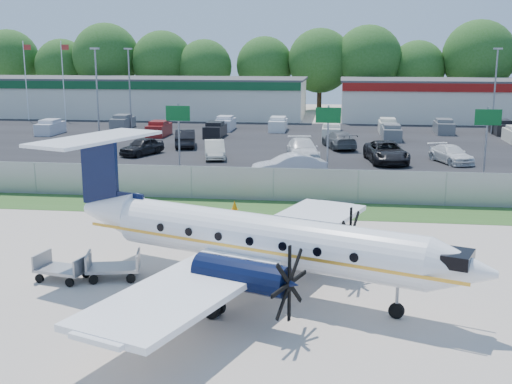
# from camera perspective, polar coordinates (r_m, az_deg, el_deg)

# --- Properties ---
(ground) EXTENTS (170.00, 170.00, 0.00)m
(ground) POSITION_cam_1_polar(r_m,az_deg,el_deg) (25.13, -1.79, -8.08)
(ground) COLOR #C2B3A4
(ground) RESTS_ON ground
(grass_verge) EXTENTS (170.00, 4.00, 0.02)m
(grass_verge) POSITION_cam_1_polar(r_m,az_deg,el_deg) (36.50, 1.22, -1.49)
(grass_verge) COLOR #2D561E
(grass_verge) RESTS_ON ground
(access_road) EXTENTS (170.00, 8.00, 0.02)m
(access_road) POSITION_cam_1_polar(r_m,az_deg,el_deg) (43.29, 2.23, 0.73)
(access_road) COLOR black
(access_road) RESTS_ON ground
(parking_lot) EXTENTS (170.00, 32.00, 0.02)m
(parking_lot) POSITION_cam_1_polar(r_m,az_deg,el_deg) (63.94, 3.97, 4.53)
(parking_lot) COLOR black
(parking_lot) RESTS_ON ground
(perimeter_fence) EXTENTS (120.00, 0.06, 1.99)m
(perimeter_fence) POSITION_cam_1_polar(r_m,az_deg,el_deg) (38.22, 1.56, 0.67)
(perimeter_fence) COLOR gray
(perimeter_fence) RESTS_ON ground
(building_west) EXTENTS (46.40, 12.40, 5.24)m
(building_west) POSITION_cam_1_polar(r_m,az_deg,el_deg) (89.84, -10.72, 8.32)
(building_west) COLOR silver
(building_west) RESTS_ON ground
(sign_left) EXTENTS (1.80, 0.26, 5.00)m
(sign_left) POSITION_cam_1_polar(r_m,az_deg,el_deg) (47.90, -6.92, 6.15)
(sign_left) COLOR gray
(sign_left) RESTS_ON ground
(sign_mid) EXTENTS (1.80, 0.26, 5.00)m
(sign_mid) POSITION_cam_1_polar(r_m,az_deg,el_deg) (46.42, 6.43, 5.96)
(sign_mid) COLOR gray
(sign_mid) RESTS_ON ground
(sign_right) EXTENTS (1.80, 0.26, 5.00)m
(sign_right) POSITION_cam_1_polar(r_m,az_deg,el_deg) (47.52, 19.87, 5.45)
(sign_right) COLOR gray
(sign_right) RESTS_ON ground
(flagpole_west) EXTENTS (1.06, 0.12, 10.00)m
(flagpole_west) POSITION_cam_1_polar(r_m,az_deg,el_deg) (87.79, -19.76, 9.69)
(flagpole_west) COLOR white
(flagpole_west) RESTS_ON ground
(flagpole_east) EXTENTS (1.06, 0.12, 10.00)m
(flagpole_east) POSITION_cam_1_polar(r_m,az_deg,el_deg) (85.64, -16.74, 9.84)
(flagpole_east) COLOR white
(flagpole_east) RESTS_ON ground
(light_pole_nw) EXTENTS (0.90, 0.35, 9.09)m
(light_pole_nw) POSITION_cam_1_polar(r_m,az_deg,el_deg) (65.78, -13.96, 8.99)
(light_pole_nw) COLOR gray
(light_pole_nw) RESTS_ON ground
(light_pole_sw) EXTENTS (0.90, 0.35, 9.09)m
(light_pole_sw) POSITION_cam_1_polar(r_m,az_deg,el_deg) (75.18, -11.18, 9.51)
(light_pole_sw) COLOR gray
(light_pole_sw) RESTS_ON ground
(light_pole_se) EXTENTS (0.90, 0.35, 9.09)m
(light_pole_se) POSITION_cam_1_polar(r_m,az_deg,el_deg) (73.12, 20.49, 8.89)
(light_pole_se) COLOR gray
(light_pole_se) RESTS_ON ground
(tree_line) EXTENTS (112.00, 6.00, 14.00)m
(tree_line) POSITION_cam_1_polar(r_m,az_deg,el_deg) (97.69, 5.22, 7.25)
(tree_line) COLOR #215117
(tree_line) RESTS_ON ground
(aircraft) EXTENTS (17.35, 16.89, 5.34)m
(aircraft) POSITION_cam_1_polar(r_m,az_deg,el_deg) (23.67, -0.04, -4.10)
(aircraft) COLOR white
(aircraft) RESTS_ON ground
(baggage_cart_near) EXTENTS (2.16, 1.55, 1.03)m
(baggage_cart_near) POSITION_cam_1_polar(r_m,az_deg,el_deg) (26.35, -16.83, -6.53)
(baggage_cart_near) COLOR gray
(baggage_cart_near) RESTS_ON ground
(baggage_cart_far) EXTENTS (2.26, 1.65, 1.07)m
(baggage_cart_far) POSITION_cam_1_polar(r_m,az_deg,el_deg) (26.00, -12.54, -6.50)
(baggage_cart_far) COLOR gray
(baggage_cart_far) RESTS_ON ground
(cone_starboard_wing) EXTENTS (0.38, 0.38, 0.54)m
(cone_starboard_wing) POSITION_cam_1_polar(r_m,az_deg,el_deg) (36.23, -1.92, -1.20)
(cone_starboard_wing) COLOR orange
(cone_starboard_wing) RESTS_ON ground
(road_car_mid) EXTENTS (5.51, 3.43, 1.71)m
(road_car_mid) POSITION_cam_1_polar(r_m,az_deg,el_deg) (45.18, 2.94, 1.21)
(road_car_mid) COLOR silver
(road_car_mid) RESTS_ON ground
(parked_car_a) EXTENTS (3.37, 4.75, 1.50)m
(parked_car_a) POSITION_cam_1_polar(r_m,az_deg,el_deg) (56.12, -10.08, 3.24)
(parked_car_a) COLOR black
(parked_car_a) RESTS_ON ground
(parked_car_b) EXTENTS (2.63, 4.86, 1.52)m
(parked_car_b) POSITION_cam_1_polar(r_m,az_deg,el_deg) (53.69, -3.70, 3.00)
(parked_car_b) COLOR beige
(parked_car_b) RESTS_ON ground
(parked_car_c) EXTENTS (3.30, 6.13, 1.69)m
(parked_car_c) POSITION_cam_1_polar(r_m,az_deg,el_deg) (53.24, 4.16, 2.91)
(parked_car_c) COLOR silver
(parked_car_c) RESTS_ON ground
(parked_car_d) EXTENTS (3.67, 6.47, 1.70)m
(parked_car_d) POSITION_cam_1_polar(r_m,az_deg,el_deg) (52.64, 11.47, 2.58)
(parked_car_d) COLOR black
(parked_car_d) RESTS_ON ground
(parked_car_e) EXTENTS (3.56, 5.22, 1.40)m
(parked_car_e) POSITION_cam_1_polar(r_m,az_deg,el_deg) (53.71, 16.89, 2.49)
(parked_car_e) COLOR silver
(parked_car_e) RESTS_ON ground
(parked_car_f) EXTENTS (2.76, 5.28, 1.66)m
(parked_car_f) POSITION_cam_1_polar(r_m,az_deg,el_deg) (60.39, -6.28, 4.01)
(parked_car_f) COLOR black
(parked_car_f) RESTS_ON ground
(parked_car_g) EXTENTS (3.61, 5.90, 1.60)m
(parked_car_g) POSITION_cam_1_polar(r_m,az_deg,el_deg) (59.66, 7.40, 3.87)
(parked_car_g) COLOR #595B5E
(parked_car_g) RESTS_ON ground
(far_parking_rows) EXTENTS (56.00, 10.00, 1.60)m
(far_parking_rows) POSITION_cam_1_polar(r_m,az_deg,el_deg) (68.89, 4.23, 5.09)
(far_parking_rows) COLOR gray
(far_parking_rows) RESTS_ON ground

